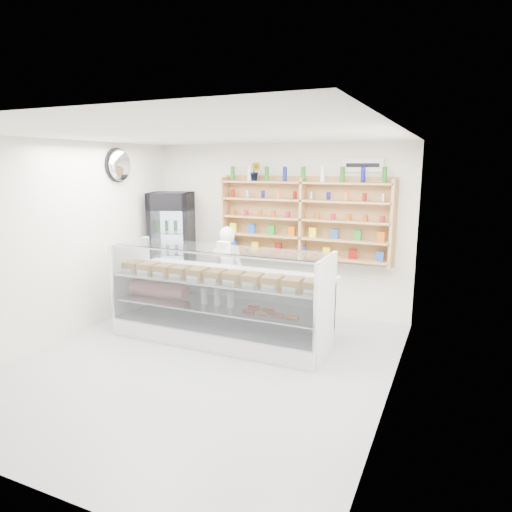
% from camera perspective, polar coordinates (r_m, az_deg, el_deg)
% --- Properties ---
extents(room, '(5.00, 5.00, 5.00)m').
position_cam_1_polar(room, '(5.51, -6.95, 0.20)').
color(room, '#9A9A9E').
rests_on(room, ground).
extents(display_counter, '(3.10, 0.93, 1.35)m').
position_cam_1_polar(display_counter, '(6.51, -4.52, -7.41)').
color(display_counter, white).
rests_on(display_counter, floor).
extents(shop_worker, '(0.60, 0.44, 1.51)m').
position_cam_1_polar(shop_worker, '(7.35, -3.56, -2.08)').
color(shop_worker, white).
rests_on(shop_worker, floor).
extents(drinks_cooler, '(0.91, 0.89, 1.98)m').
position_cam_1_polar(drinks_cooler, '(8.31, -10.40, 1.02)').
color(drinks_cooler, black).
rests_on(drinks_cooler, floor).
extents(wall_shelving, '(2.84, 0.28, 1.33)m').
position_cam_1_polar(wall_shelving, '(7.39, 5.83, 4.58)').
color(wall_shelving, '#AC8251').
rests_on(wall_shelving, back_wall).
extents(potted_plant, '(0.17, 0.14, 0.30)m').
position_cam_1_polar(potted_plant, '(7.64, -0.11, 10.51)').
color(potted_plant, '#1E6626').
rests_on(potted_plant, wall_shelving).
extents(security_mirror, '(0.15, 0.50, 0.50)m').
position_cam_1_polar(security_mirror, '(7.66, -16.64, 10.83)').
color(security_mirror, silver).
rests_on(security_mirror, left_wall).
extents(wall_sign, '(0.62, 0.03, 0.20)m').
position_cam_1_polar(wall_sign, '(7.23, 13.20, 10.99)').
color(wall_sign, white).
rests_on(wall_sign, back_wall).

